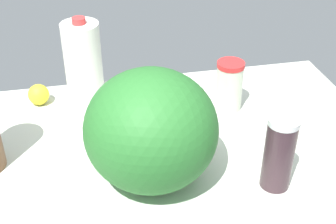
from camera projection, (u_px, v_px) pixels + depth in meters
countertop at (168, 147)px, 127.83cm from camera, size 120.00×76.00×3.00cm
shaker_bottle at (279, 153)px, 107.79cm from camera, size 7.28×7.28×19.06cm
watermelon at (151, 130)px, 107.24cm from camera, size 31.13×31.13×28.71cm
tumbler_cup at (229, 86)px, 137.57cm from camera, size 8.03×8.03×15.45cm
milk_jug at (83, 61)px, 141.28cm from camera, size 11.39×11.39×26.02cm
lemon_near_front at (39, 95)px, 142.26cm from camera, size 6.41×6.41×6.41cm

